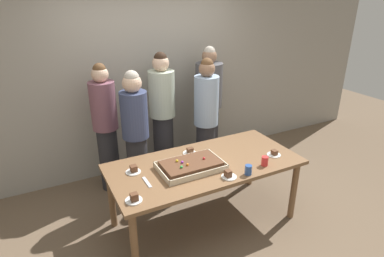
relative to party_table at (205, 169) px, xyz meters
The scene contains 17 objects.
ground_plane 0.67m from the party_table, ahead, with size 12.00×12.00×0.00m, color brown.
interior_back_panel 1.80m from the party_table, 90.00° to the left, with size 8.00×0.12×3.00m, color #9E998E.
party_table is the anchor object (origin of this frame).
sheet_cake 0.23m from the party_table, 166.69° to the right, with size 0.65×0.41×0.10m.
plated_slice_near_left 0.79m from the party_table, 14.95° to the right, with size 0.15×0.15×0.06m.
plated_slice_near_right 0.75m from the party_table, 167.77° to the left, with size 0.15×0.15×0.07m.
plated_slice_far_left 0.38m from the party_table, 80.43° to the right, with size 0.15×0.15×0.08m.
plated_slice_far_right 0.29m from the party_table, 99.43° to the left, with size 0.15×0.15×0.06m.
plated_slice_center_front 0.93m from the party_table, 160.44° to the right, with size 0.15×0.15×0.08m.
drink_cup_nearest 0.50m from the party_table, 56.81° to the right, with size 0.07×0.07×0.10m, color #2D5199.
drink_cup_middle 0.63m from the party_table, 32.49° to the right, with size 0.07×0.07×0.10m, color red.
cake_server_utensil 0.69m from the party_table, behind, with size 0.03×0.20×0.01m, color silver.
person_serving_front 1.41m from the party_table, 122.59° to the left, with size 0.31×0.31×1.66m.
person_green_shirt_behind 1.22m from the party_table, 89.05° to the left, with size 0.34×0.34×1.73m.
person_striped_tie_right 1.38m from the party_table, 58.64° to the left, with size 0.38×0.38×1.75m.
person_far_right_suit 0.95m from the party_table, 121.94° to the left, with size 0.31×0.31×1.63m.
person_back_corner 0.95m from the party_table, 59.83° to the left, with size 0.31×0.31×1.68m.
Camera 1 is at (-1.50, -2.60, 2.42)m, focal length 30.30 mm.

